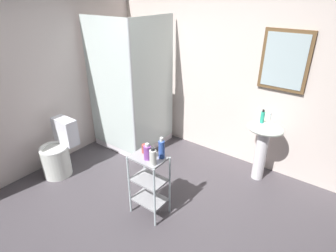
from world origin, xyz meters
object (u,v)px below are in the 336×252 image
(pedestal_sink, at_px, (263,140))
(shampoo_bottle_blue, at_px, (162,149))
(toilet, at_px, (58,153))
(conditioner_bottle_purple, at_px, (147,152))
(shower_stall, at_px, (133,119))
(rinse_cup, at_px, (145,149))
(lotion_bottle_white, at_px, (153,157))
(storage_cart, at_px, (149,181))
(hand_soap_bottle, at_px, (262,117))

(pedestal_sink, bearing_deg, shampoo_bottle_blue, -116.04)
(toilet, relative_size, conditioner_bottle_purple, 4.23)
(toilet, relative_size, shampoo_bottle_blue, 3.24)
(toilet, height_order, shampoo_bottle_blue, shampoo_bottle_blue)
(shower_stall, height_order, toilet, shower_stall)
(rinse_cup, bearing_deg, pedestal_sink, 57.61)
(shampoo_bottle_blue, distance_m, rinse_cup, 0.21)
(shower_stall, xyz_separation_m, toilet, (-0.29, -1.18, -0.15))
(shower_stall, xyz_separation_m, lotion_bottle_white, (1.31, -1.09, 0.36))
(toilet, bearing_deg, pedestal_sink, 34.34)
(storage_cart, xyz_separation_m, shampoo_bottle_blue, (0.11, 0.08, 0.41))
(lotion_bottle_white, bearing_deg, toilet, -176.94)
(pedestal_sink, bearing_deg, lotion_bottle_white, -113.39)
(hand_soap_bottle, xyz_separation_m, conditioner_bottle_purple, (-0.67, -1.39, -0.07))
(storage_cart, height_order, hand_soap_bottle, hand_soap_bottle)
(pedestal_sink, height_order, lotion_bottle_white, lotion_bottle_white)
(pedestal_sink, height_order, storage_cart, pedestal_sink)
(shower_stall, bearing_deg, lotion_bottle_white, -39.70)
(shower_stall, bearing_deg, storage_cart, -40.61)
(pedestal_sink, relative_size, rinse_cup, 8.63)
(shower_stall, xyz_separation_m, hand_soap_bottle, (1.88, 0.34, 0.42))
(conditioner_bottle_purple, bearing_deg, shampoo_bottle_blue, 46.54)
(hand_soap_bottle, bearing_deg, lotion_bottle_white, -111.55)
(pedestal_sink, xyz_separation_m, hand_soap_bottle, (-0.05, -0.00, 0.31))
(storage_cart, relative_size, shampoo_bottle_blue, 3.16)
(conditioner_bottle_purple, relative_size, shampoo_bottle_blue, 0.77)
(toilet, bearing_deg, shower_stall, 76.08)
(hand_soap_bottle, distance_m, shampoo_bottle_blue, 1.41)
(pedestal_sink, relative_size, conditioner_bottle_purple, 4.51)
(hand_soap_bottle, relative_size, rinse_cup, 1.85)
(hand_soap_bottle, bearing_deg, shower_stall, -169.69)
(pedestal_sink, relative_size, shampoo_bottle_blue, 3.45)
(shower_stall, bearing_deg, toilet, -103.92)
(shower_stall, distance_m, conditioner_bottle_purple, 1.64)
(shampoo_bottle_blue, bearing_deg, lotion_bottle_white, -86.78)
(toilet, distance_m, shampoo_bottle_blue, 1.70)
(shower_stall, bearing_deg, conditioner_bottle_purple, -41.04)
(pedestal_sink, xyz_separation_m, lotion_bottle_white, (-0.62, -1.44, 0.25))
(storage_cart, distance_m, conditioner_bottle_purple, 0.38)
(shower_stall, bearing_deg, rinse_cup, -41.41)
(storage_cart, bearing_deg, conditioner_bottle_purple, -63.01)
(storage_cart, distance_m, shampoo_bottle_blue, 0.43)
(storage_cart, bearing_deg, pedestal_sink, 61.43)
(storage_cart, bearing_deg, shower_stall, 139.39)
(storage_cart, relative_size, hand_soap_bottle, 4.25)
(pedestal_sink, distance_m, shampoo_bottle_blue, 1.46)
(pedestal_sink, bearing_deg, hand_soap_bottle, -177.27)
(conditioner_bottle_purple, bearing_deg, storage_cart, 116.99)
(storage_cart, xyz_separation_m, conditioner_bottle_purple, (0.01, -0.03, 0.38))
(toilet, bearing_deg, hand_soap_bottle, 34.96)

